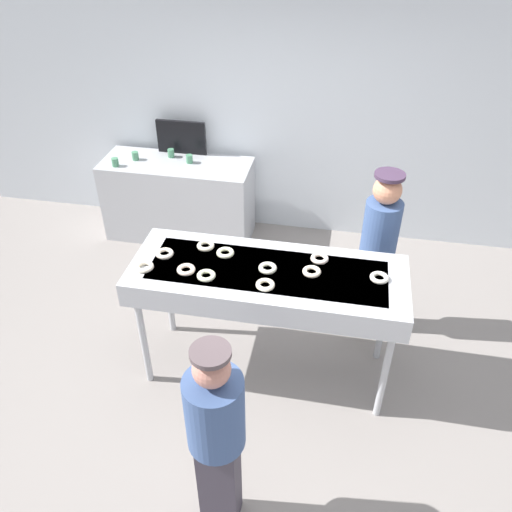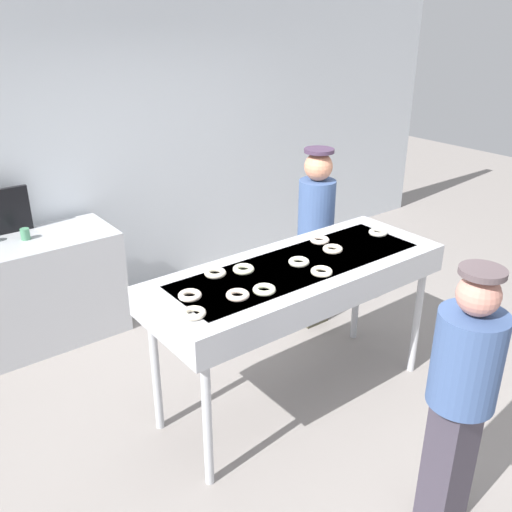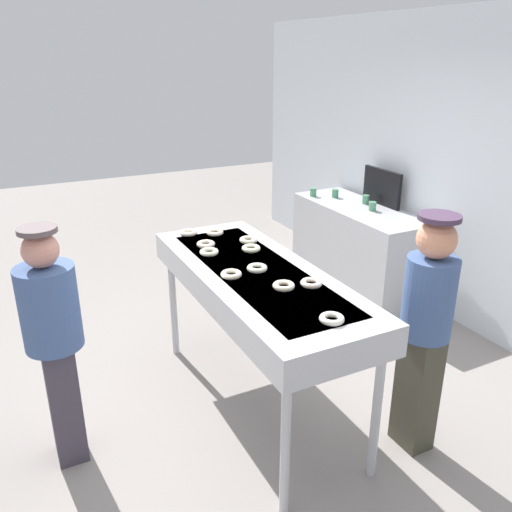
# 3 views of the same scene
# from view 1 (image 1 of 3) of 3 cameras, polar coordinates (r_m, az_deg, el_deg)

# --- Properties ---
(ground_plane) EXTENTS (16.00, 16.00, 0.00)m
(ground_plane) POSITION_cam_1_polar(r_m,az_deg,el_deg) (4.60, 1.11, -12.15)
(ground_plane) COLOR gray
(back_wall) EXTENTS (8.00, 0.12, 2.82)m
(back_wall) POSITION_cam_1_polar(r_m,az_deg,el_deg) (5.76, 5.43, 15.40)
(back_wall) COLOR silver
(back_wall) RESTS_ON ground
(fryer_conveyor) EXTENTS (2.09, 0.78, 1.07)m
(fryer_conveyor) POSITION_cam_1_polar(r_m,az_deg,el_deg) (3.93, 1.27, -2.71)
(fryer_conveyor) COLOR #B7BABF
(fryer_conveyor) RESTS_ON ground
(sugar_donut_0) EXTENTS (0.15, 0.15, 0.03)m
(sugar_donut_0) POSITION_cam_1_polar(r_m,az_deg,el_deg) (4.07, -10.03, 0.27)
(sugar_donut_0) COLOR white
(sugar_donut_0) RESTS_ON fryer_conveyor
(sugar_donut_1) EXTENTS (0.18, 0.18, 0.03)m
(sugar_donut_1) POSITION_cam_1_polar(r_m,az_deg,el_deg) (4.02, -3.40, 0.36)
(sugar_donut_1) COLOR #F0F3C7
(sugar_donut_1) RESTS_ON fryer_conveyor
(sugar_donut_2) EXTENTS (0.19, 0.19, 0.03)m
(sugar_donut_2) POSITION_cam_1_polar(r_m,az_deg,el_deg) (3.84, 6.16, -1.72)
(sugar_donut_2) COLOR #FCEBCB
(sugar_donut_2) RESTS_ON fryer_conveyor
(sugar_donut_3) EXTENTS (0.15, 0.15, 0.03)m
(sugar_donut_3) POSITION_cam_1_polar(r_m,az_deg,el_deg) (3.70, 1.03, -3.19)
(sugar_donut_3) COLOR #FEF2CE
(sugar_donut_3) RESTS_ON fryer_conveyor
(sugar_donut_4) EXTENTS (0.19, 0.19, 0.03)m
(sugar_donut_4) POSITION_cam_1_polar(r_m,az_deg,el_deg) (4.11, -5.57, 1.13)
(sugar_donut_4) COLOR #EEE4C6
(sugar_donut_4) RESTS_ON fryer_conveyor
(sugar_donut_5) EXTENTS (0.15, 0.15, 0.03)m
(sugar_donut_5) POSITION_cam_1_polar(r_m,az_deg,el_deg) (3.87, 13.43, -2.34)
(sugar_donut_5) COLOR white
(sugar_donut_5) RESTS_ON fryer_conveyor
(sugar_donut_6) EXTENTS (0.17, 0.17, 0.03)m
(sugar_donut_6) POSITION_cam_1_polar(r_m,az_deg,el_deg) (3.80, -5.51, -2.15)
(sugar_donut_6) COLOR #EDF1C7
(sugar_donut_6) RESTS_ON fryer_conveyor
(sugar_donut_7) EXTENTS (0.17, 0.17, 0.03)m
(sugar_donut_7) POSITION_cam_1_polar(r_m,az_deg,el_deg) (3.86, 1.31, -1.31)
(sugar_donut_7) COLOR #EBEBCD
(sugar_donut_7) RESTS_ON fryer_conveyor
(sugar_donut_8) EXTENTS (0.16, 0.16, 0.03)m
(sugar_donut_8) POSITION_cam_1_polar(r_m,az_deg,el_deg) (3.96, -12.17, -1.17)
(sugar_donut_8) COLOR #F2E5C9
(sugar_donut_8) RESTS_ON fryer_conveyor
(sugar_donut_9) EXTENTS (0.19, 0.19, 0.03)m
(sugar_donut_9) POSITION_cam_1_polar(r_m,az_deg,el_deg) (3.98, 7.02, -0.27)
(sugar_donut_9) COLOR white
(sugar_donut_9) RESTS_ON fryer_conveyor
(sugar_donut_10) EXTENTS (0.18, 0.18, 0.03)m
(sugar_donut_10) POSITION_cam_1_polar(r_m,az_deg,el_deg) (3.87, -7.71, -1.50)
(sugar_donut_10) COLOR #FAE1C9
(sugar_donut_10) RESTS_ON fryer_conveyor
(worker_baker) EXTENTS (0.31, 0.31, 1.59)m
(worker_baker) POSITION_cam_1_polar(r_m,az_deg,el_deg) (4.54, 13.27, 0.95)
(worker_baker) COLOR #3D3B2D
(worker_baker) RESTS_ON ground
(customer_waiting) EXTENTS (0.34, 0.34, 1.55)m
(customer_waiting) POSITION_cam_1_polar(r_m,az_deg,el_deg) (3.13, -4.39, -18.90)
(customer_waiting) COLOR #3D3744
(customer_waiting) RESTS_ON ground
(prep_counter) EXTENTS (1.66, 0.63, 0.92)m
(prep_counter) POSITION_cam_1_polar(r_m,az_deg,el_deg) (6.04, -8.46, 6.19)
(prep_counter) COLOR #B7BABF
(prep_counter) RESTS_ON ground
(paper_cup_0) EXTENTS (0.07, 0.07, 0.09)m
(paper_cup_0) POSITION_cam_1_polar(r_m,az_deg,el_deg) (5.87, -15.25, 9.94)
(paper_cup_0) COLOR #4C8C66
(paper_cup_0) RESTS_ON prep_counter
(paper_cup_1) EXTENTS (0.07, 0.07, 0.09)m
(paper_cup_1) POSITION_cam_1_polar(r_m,az_deg,el_deg) (5.95, -9.35, 11.12)
(paper_cup_1) COLOR #4C8C66
(paper_cup_1) RESTS_ON prep_counter
(paper_cup_2) EXTENTS (0.07, 0.07, 0.09)m
(paper_cup_2) POSITION_cam_1_polar(r_m,az_deg,el_deg) (5.96, -13.16, 10.70)
(paper_cup_2) COLOR #4C8C66
(paper_cup_2) RESTS_ON prep_counter
(paper_cup_3) EXTENTS (0.07, 0.07, 0.09)m
(paper_cup_3) POSITION_cam_1_polar(r_m,az_deg,el_deg) (5.79, -7.35, 10.57)
(paper_cup_3) COLOR #4C8C66
(paper_cup_3) RESTS_ON prep_counter
(menu_display) EXTENTS (0.56, 0.04, 0.38)m
(menu_display) POSITION_cam_1_polar(r_m,az_deg,el_deg) (5.97, -8.22, 12.82)
(menu_display) COLOR black
(menu_display) RESTS_ON prep_counter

